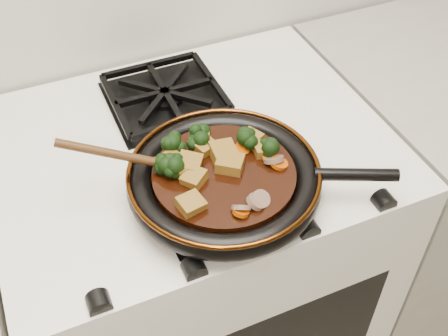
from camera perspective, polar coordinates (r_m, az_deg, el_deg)
name	(u,v)px	position (r m, az deg, el deg)	size (l,w,h in m)	color
stove	(198,276)	(1.42, -2.71, -10.90)	(0.76, 0.60, 0.90)	white
burner_grate_front	(218,186)	(0.98, -0.60, -1.84)	(0.23, 0.23, 0.03)	black
burner_grate_back	(165,96)	(1.18, -6.00, 7.33)	(0.23, 0.23, 0.03)	black
skillet	(225,179)	(0.95, 0.13, -1.12)	(0.43, 0.33, 0.05)	black
braising_sauce	(224,177)	(0.95, 0.00, -0.90)	(0.24, 0.24, 0.02)	black
tofu_cube_0	(199,141)	(0.98, -2.51, 2.80)	(0.04, 0.03, 0.02)	brown
tofu_cube_1	(223,152)	(0.96, -0.11, 1.61)	(0.04, 0.04, 0.02)	brown
tofu_cube_2	(189,165)	(0.94, -3.55, 0.34)	(0.04, 0.04, 0.02)	brown
tofu_cube_3	(264,149)	(0.97, 4.11, 1.90)	(0.04, 0.03, 0.02)	brown
tofu_cube_4	(191,204)	(0.88, -3.38, -3.71)	(0.04, 0.04, 0.02)	brown
tofu_cube_5	(230,164)	(0.94, 0.63, 0.42)	(0.04, 0.04, 0.02)	brown
tofu_cube_6	(171,163)	(0.95, -5.38, 0.51)	(0.04, 0.04, 0.02)	brown
tofu_cube_7	(194,178)	(0.92, -3.06, -1.03)	(0.04, 0.03, 0.02)	brown
tofu_cube_8	(204,146)	(0.97, -2.07, 2.24)	(0.04, 0.03, 0.02)	brown
tofu_cube_9	(251,139)	(0.99, 2.76, 2.93)	(0.04, 0.03, 0.02)	brown
tofu_cube_10	(182,168)	(0.94, -4.30, -0.01)	(0.04, 0.03, 0.02)	brown
broccoli_floret_0	(267,149)	(0.97, 4.40, 1.91)	(0.06, 0.06, 0.05)	black
broccoli_floret_1	(169,169)	(0.94, -5.64, -0.13)	(0.06, 0.06, 0.05)	black
broccoli_floret_2	(174,146)	(0.97, -5.14, 2.25)	(0.06, 0.06, 0.06)	black
broccoli_floret_3	(198,139)	(0.98, -2.63, 2.97)	(0.06, 0.06, 0.05)	black
broccoli_floret_4	(248,139)	(0.98, 2.50, 2.92)	(0.06, 0.06, 0.06)	black
broccoli_floret_5	(171,166)	(0.94, -5.44, 0.19)	(0.06, 0.06, 0.05)	black
carrot_coin_0	(241,212)	(0.87, 1.72, -4.44)	(0.03, 0.03, 0.01)	#AD4004
carrot_coin_1	(227,156)	(0.96, 0.34, 1.24)	(0.03, 0.03, 0.01)	#AD4004
carrot_coin_2	(242,149)	(0.97, 1.87, 1.99)	(0.03, 0.03, 0.01)	#AD4004
carrot_coin_3	(270,157)	(0.96, 4.65, 1.16)	(0.03, 0.03, 0.01)	#AD4004
carrot_coin_4	(279,163)	(0.95, 5.59, 0.49)	(0.03, 0.03, 0.01)	#AD4004
mushroom_slice_0	(274,159)	(0.95, 5.06, 0.88)	(0.04, 0.04, 0.01)	brown
mushroom_slice_1	(241,208)	(0.88, 1.74, -4.05)	(0.03, 0.03, 0.01)	brown
mushroom_slice_2	(260,199)	(0.89, 3.73, -3.19)	(0.03, 0.03, 0.01)	brown
mushroom_slice_3	(256,202)	(0.89, 3.25, -3.47)	(0.03, 0.03, 0.01)	brown
wooden_spoon	(148,161)	(0.93, -7.76, 0.74)	(0.13, 0.07, 0.20)	#41250E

